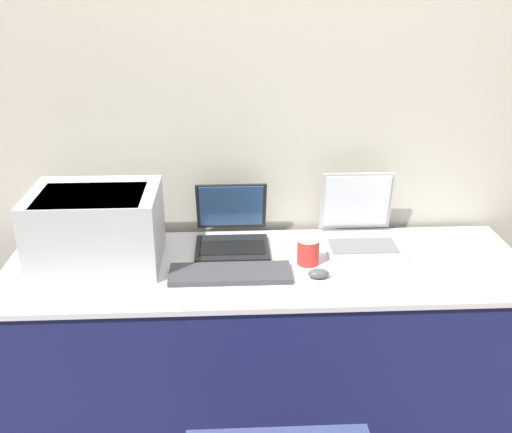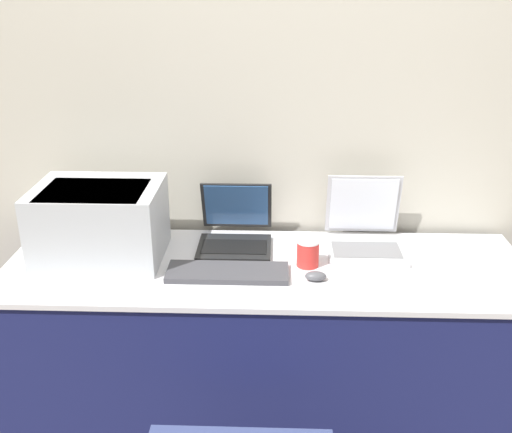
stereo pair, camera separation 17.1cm
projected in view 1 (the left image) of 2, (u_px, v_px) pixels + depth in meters
The scene contains 8 objects.
wall_back at pixel (261, 103), 2.34m from camera, with size 8.00×0.05×2.60m.
table at pixel (266, 353), 2.35m from camera, with size 1.92×0.62×0.78m.
printer at pixel (96, 225), 2.16m from camera, with size 0.45×0.35×0.28m.
laptop_left at pixel (232, 233), 2.34m from camera, with size 0.28×0.32×0.23m.
laptop_right at pixel (360, 230), 2.35m from camera, with size 0.29×0.30×0.27m.
external_keyboard at pixel (230, 274), 2.11m from camera, with size 0.43×0.15×0.02m.
coffee_cup at pixel (308, 251), 2.19m from camera, with size 0.08×0.08×0.10m.
mouse at pixel (319, 274), 2.10m from camera, with size 0.08×0.05×0.03m.
Camera 1 is at (-0.14, -1.66, 1.78)m, focal length 42.00 mm.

